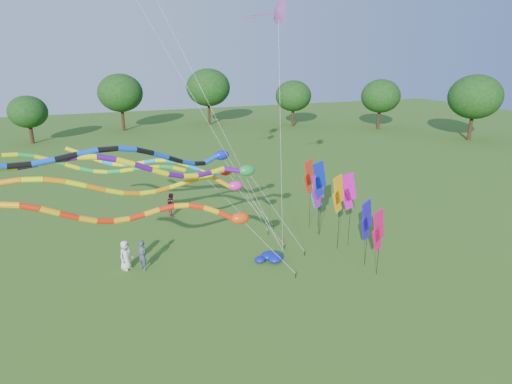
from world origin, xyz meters
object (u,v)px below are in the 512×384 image
object	(u,v)px
person_c	(172,205)
person_a	(126,255)
tube_kite_orange	(155,185)
blue_nylon_heap	(269,258)
tube_kite_red	(165,214)
person_b	(142,255)

from	to	relation	value
person_c	person_a	bearing A→B (deg)	152.31
tube_kite_orange	person_a	size ratio (longest dim) A/B	8.58
tube_kite_orange	blue_nylon_heap	distance (m)	8.40
tube_kite_red	person_c	world-z (taller)	tube_kite_red
blue_nylon_heap	person_b	xyz separation A→B (m)	(-7.32, 1.68, 0.69)
tube_kite_orange	blue_nylon_heap	world-z (taller)	tube_kite_orange
blue_nylon_heap	person_c	bearing A→B (deg)	112.42
person_a	person_c	distance (m)	8.76
blue_nylon_heap	person_c	world-z (taller)	person_c
person_a	blue_nylon_heap	bearing A→B (deg)	-56.30
tube_kite_orange	person_b	size ratio (longest dim) A/B	8.42
tube_kite_red	tube_kite_orange	xyz separation A→B (m)	(-0.12, 1.94, 0.94)
blue_nylon_heap	person_a	distance (m)	8.50
tube_kite_red	person_b	world-z (taller)	tube_kite_red
person_b	tube_kite_red	bearing A→B (deg)	-14.42
tube_kite_orange	person_a	world-z (taller)	tube_kite_orange
person_a	person_b	xyz separation A→B (m)	(0.89, -0.42, 0.02)
person_b	blue_nylon_heap	bearing A→B (deg)	47.82
tube_kite_red	person_a	bearing A→B (deg)	118.90
person_b	person_c	size ratio (longest dim) A/B	0.99
tube_kite_orange	person_c	size ratio (longest dim) A/B	8.33
tube_kite_red	person_c	xyz separation A→B (m)	(2.32, 11.73, -3.70)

